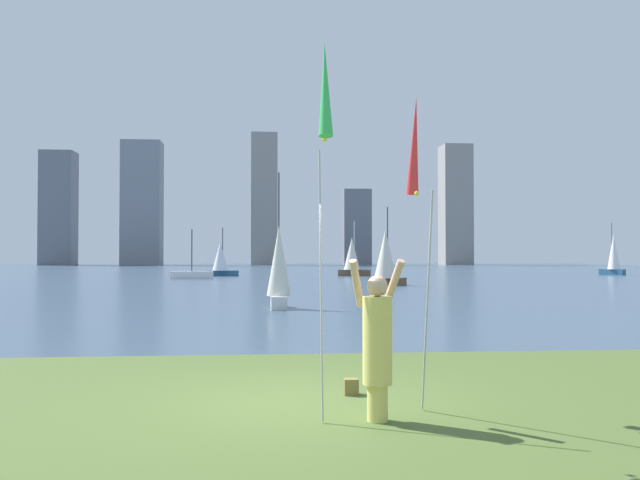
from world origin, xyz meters
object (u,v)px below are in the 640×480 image
object	(u,v)px
bag	(351,387)
sailboat_2	(386,258)
kite_flag_right	(415,153)
sailboat_5	(221,259)
kite_flag_left	(325,101)
person	(377,341)
sailboat_0	(192,274)
sailboat_4	(613,256)
sailboat_6	(279,268)
sailboat_1	(352,257)

from	to	relation	value
bag	sailboat_2	distance (m)	30.70
kite_flag_right	sailboat_5	xyz separation A→B (m)	(-5.61, 48.12, -1.72)
kite_flag_right	kite_flag_left	bearing A→B (deg)	-138.62
person	sailboat_0	xyz separation A→B (m)	(-6.73, 42.63, -0.57)
bag	kite_flag_left	bearing A→B (deg)	-106.67
sailboat_4	sailboat_6	distance (m)	45.26
sailboat_0	sailboat_1	bearing A→B (deg)	23.34
sailboat_6	bag	bearing A→B (deg)	-87.27
sailboat_0	sailboat_4	distance (m)	37.12
kite_flag_left	sailboat_5	world-z (taller)	kite_flag_left
person	sailboat_2	xyz separation A→B (m)	(6.01, 31.46, 0.72)
person	sailboat_0	distance (m)	43.17
sailboat_0	person	bearing A→B (deg)	-81.03
sailboat_4	bag	bearing A→B (deg)	-122.39
sailboat_1	sailboat_5	distance (m)	11.25
kite_flag_left	sailboat_1	xyz separation A→B (m)	(6.88, 48.55, -1.93)
person	sailboat_6	xyz separation A→B (m)	(-0.78, 15.37, 0.49)
sailboat_0	sailboat_5	bearing A→B (deg)	74.48
person	kite_flag_left	bearing A→B (deg)	-143.86
sailboat_0	kite_flag_right	bearing A→B (deg)	-80.03
sailboat_2	sailboat_5	distance (m)	20.63
person	sailboat_6	world-z (taller)	sailboat_6
person	sailboat_6	size ratio (longest dim) A/B	0.39
person	sailboat_5	world-z (taller)	sailboat_5
sailboat_1	sailboat_4	xyz separation A→B (m)	(23.62, 0.44, 0.07)
sailboat_0	sailboat_6	world-z (taller)	sailboat_6
sailboat_5	sailboat_0	bearing A→B (deg)	-105.52
sailboat_2	sailboat_4	xyz separation A→B (m)	(23.86, 17.22, 0.10)
person	kite_flag_left	world-z (taller)	kite_flag_left
bag	sailboat_0	distance (m)	41.75
kite_flag_right	sailboat_1	bearing A→B (deg)	83.24
sailboat_5	sailboat_6	xyz separation A→B (m)	(4.20, -33.54, -0.07)
sailboat_2	kite_flag_right	bearing A→B (deg)	-99.95
sailboat_5	sailboat_1	bearing A→B (deg)	-3.48
sailboat_1	sailboat_6	xyz separation A→B (m)	(-7.03, -32.86, -0.25)
sailboat_2	sailboat_6	size ratio (longest dim) A/B	1.00
bag	sailboat_0	bearing A→B (deg)	99.11
sailboat_0	kite_flag_left	bearing A→B (deg)	-81.92
bag	sailboat_5	xyz separation A→B (m)	(-4.87, 47.51, 1.37)
person	bag	xyz separation A→B (m)	(-0.11, 1.41, -0.80)
person	kite_flag_left	distance (m)	2.76
sailboat_6	sailboat_2	bearing A→B (deg)	67.11
bag	sailboat_0	world-z (taller)	sailboat_0
bag	sailboat_4	size ratio (longest dim) A/B	0.05
sailboat_1	bag	bearing A→B (deg)	-97.74
kite_flag_right	sailboat_1	world-z (taller)	sailboat_1
sailboat_0	sailboat_6	distance (m)	27.92
person	sailboat_0	bearing A→B (deg)	108.38
sailboat_5	kite_flag_left	bearing A→B (deg)	-84.95
sailboat_2	sailboat_4	world-z (taller)	sailboat_2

